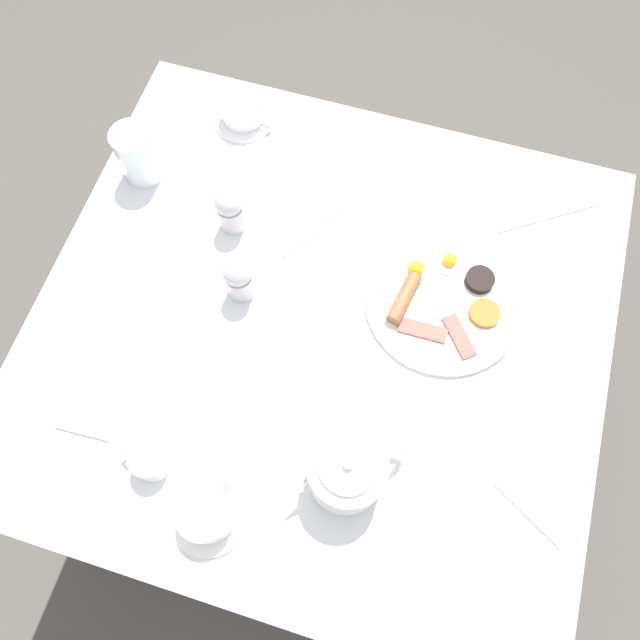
{
  "coord_description": "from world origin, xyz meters",
  "views": [
    {
      "loc": [
        -0.12,
        0.41,
        1.79
      ],
      "look_at": [
        0.0,
        0.0,
        0.73
      ],
      "focal_mm": 35.0,
      "sensor_mm": 36.0,
      "label": 1
    }
  ],
  "objects_px": {
    "teapot_near": "(347,471)",
    "teacup_with_saucer_right": "(243,110)",
    "fork_by_plate": "(314,230)",
    "creamer_jug": "(149,461)",
    "water_glass_tall": "(137,154)",
    "napkin_folded": "(95,400)",
    "knife_by_plate": "(548,216)",
    "pepper_grinder": "(230,210)",
    "spoon_for_tea": "(528,512)",
    "salt_grinder": "(239,278)",
    "breakfast_plate": "(443,299)",
    "teacup_with_saucer_left": "(207,514)"
  },
  "relations": [
    {
      "from": "creamer_jug",
      "to": "knife_by_plate",
      "type": "height_order",
      "value": "creamer_jug"
    },
    {
      "from": "creamer_jug",
      "to": "salt_grinder",
      "type": "relative_size",
      "value": 0.79
    },
    {
      "from": "napkin_folded",
      "to": "fork_by_plate",
      "type": "distance_m",
      "value": 0.52
    },
    {
      "from": "water_glass_tall",
      "to": "napkin_folded",
      "type": "bearing_deg",
      "value": 102.42
    },
    {
      "from": "pepper_grinder",
      "to": "teacup_with_saucer_right",
      "type": "bearing_deg",
      "value": -75.22
    },
    {
      "from": "napkin_folded",
      "to": "fork_by_plate",
      "type": "relative_size",
      "value": 0.81
    },
    {
      "from": "breakfast_plate",
      "to": "creamer_jug",
      "type": "height_order",
      "value": "creamer_jug"
    },
    {
      "from": "teacup_with_saucer_right",
      "to": "pepper_grinder",
      "type": "height_order",
      "value": "pepper_grinder"
    },
    {
      "from": "teapot_near",
      "to": "teacup_with_saucer_left",
      "type": "xyz_separation_m",
      "value": [
        0.2,
        0.13,
        -0.03
      ]
    },
    {
      "from": "fork_by_plate",
      "to": "spoon_for_tea",
      "type": "distance_m",
      "value": 0.64
    },
    {
      "from": "spoon_for_tea",
      "to": "napkin_folded",
      "type": "bearing_deg",
      "value": 2.43
    },
    {
      "from": "teapot_near",
      "to": "pepper_grinder",
      "type": "xyz_separation_m",
      "value": [
        0.35,
        -0.41,
        -0.0
      ]
    },
    {
      "from": "pepper_grinder",
      "to": "spoon_for_tea",
      "type": "bearing_deg",
      "value": 149.99
    },
    {
      "from": "creamer_jug",
      "to": "knife_by_plate",
      "type": "bearing_deg",
      "value": -129.78
    },
    {
      "from": "breakfast_plate",
      "to": "knife_by_plate",
      "type": "relative_size",
      "value": 1.58
    },
    {
      "from": "pepper_grinder",
      "to": "fork_by_plate",
      "type": "xyz_separation_m",
      "value": [
        -0.16,
        -0.03,
        -0.05
      ]
    },
    {
      "from": "teacup_with_saucer_right",
      "to": "knife_by_plate",
      "type": "distance_m",
      "value": 0.66
    },
    {
      "from": "teacup_with_saucer_right",
      "to": "teapot_near",
      "type": "bearing_deg",
      "value": 122.16
    },
    {
      "from": "breakfast_plate",
      "to": "spoon_for_tea",
      "type": "bearing_deg",
      "value": 123.31
    },
    {
      "from": "teacup_with_saucer_left",
      "to": "knife_by_plate",
      "type": "relative_size",
      "value": 0.72
    },
    {
      "from": "teapot_near",
      "to": "creamer_jug",
      "type": "bearing_deg",
      "value": -26.09
    },
    {
      "from": "teapot_near",
      "to": "napkin_folded",
      "type": "height_order",
      "value": "teapot_near"
    },
    {
      "from": "teapot_near",
      "to": "spoon_for_tea",
      "type": "height_order",
      "value": "teapot_near"
    },
    {
      "from": "pepper_grinder",
      "to": "teapot_near",
      "type": "bearing_deg",
      "value": 130.55
    },
    {
      "from": "napkin_folded",
      "to": "spoon_for_tea",
      "type": "xyz_separation_m",
      "value": [
        -0.77,
        -0.03,
        -0.0
      ]
    },
    {
      "from": "pepper_grinder",
      "to": "salt_grinder",
      "type": "relative_size",
      "value": 1.0
    },
    {
      "from": "knife_by_plate",
      "to": "spoon_for_tea",
      "type": "bearing_deg",
      "value": 95.68
    },
    {
      "from": "teacup_with_saucer_left",
      "to": "napkin_folded",
      "type": "bearing_deg",
      "value": -25.47
    },
    {
      "from": "creamer_jug",
      "to": "napkin_folded",
      "type": "bearing_deg",
      "value": -27.34
    },
    {
      "from": "napkin_folded",
      "to": "teapot_near",
      "type": "bearing_deg",
      "value": -179.64
    },
    {
      "from": "pepper_grinder",
      "to": "teacup_with_saucer_left",
      "type": "bearing_deg",
      "value": 105.64
    },
    {
      "from": "fork_by_plate",
      "to": "knife_by_plate",
      "type": "distance_m",
      "value": 0.47
    },
    {
      "from": "breakfast_plate",
      "to": "knife_by_plate",
      "type": "bearing_deg",
      "value": -123.97
    },
    {
      "from": "teacup_with_saucer_right",
      "to": "fork_by_plate",
      "type": "height_order",
      "value": "teacup_with_saucer_right"
    },
    {
      "from": "teacup_with_saucer_left",
      "to": "knife_by_plate",
      "type": "bearing_deg",
      "value": -121.27
    },
    {
      "from": "creamer_jug",
      "to": "salt_grinder",
      "type": "distance_m",
      "value": 0.35
    },
    {
      "from": "teacup_with_saucer_right",
      "to": "knife_by_plate",
      "type": "relative_size",
      "value": 0.72
    },
    {
      "from": "teapot_near",
      "to": "napkin_folded",
      "type": "bearing_deg",
      "value": -39.01
    },
    {
      "from": "fork_by_plate",
      "to": "creamer_jug",
      "type": "bearing_deg",
      "value": 75.91
    },
    {
      "from": "teacup_with_saucer_right",
      "to": "water_glass_tall",
      "type": "relative_size",
      "value": 1.13
    },
    {
      "from": "fork_by_plate",
      "to": "knife_by_plate",
      "type": "bearing_deg",
      "value": -159.36
    },
    {
      "from": "water_glass_tall",
      "to": "knife_by_plate",
      "type": "height_order",
      "value": "water_glass_tall"
    },
    {
      "from": "knife_by_plate",
      "to": "spoon_for_tea",
      "type": "distance_m",
      "value": 0.58
    },
    {
      "from": "salt_grinder",
      "to": "knife_by_plate",
      "type": "distance_m",
      "value": 0.63
    },
    {
      "from": "salt_grinder",
      "to": "teacup_with_saucer_right",
      "type": "bearing_deg",
      "value": -71.16
    },
    {
      "from": "spoon_for_tea",
      "to": "water_glass_tall",
      "type": "bearing_deg",
      "value": -26.92
    },
    {
      "from": "teapot_near",
      "to": "teacup_with_saucer_right",
      "type": "height_order",
      "value": "teapot_near"
    },
    {
      "from": "teapot_near",
      "to": "fork_by_plate",
      "type": "xyz_separation_m",
      "value": [
        0.19,
        -0.44,
        -0.06
      ]
    },
    {
      "from": "teapot_near",
      "to": "salt_grinder",
      "type": "height_order",
      "value": "teapot_near"
    },
    {
      "from": "teacup_with_saucer_left",
      "to": "salt_grinder",
      "type": "bearing_deg",
      "value": -78.08
    }
  ]
}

